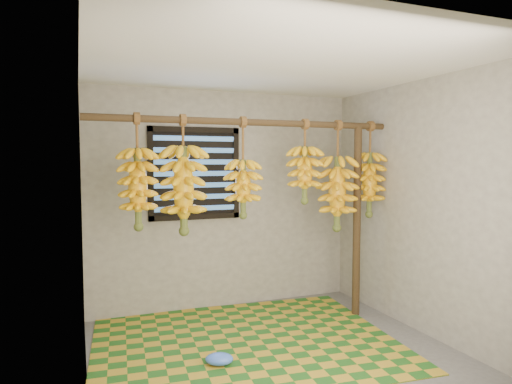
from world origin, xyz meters
name	(u,v)px	position (x,y,z in m)	size (l,w,h in m)	color
floor	(280,359)	(0.00, 0.00, -0.01)	(3.00, 3.00, 0.01)	#545454
ceiling	(281,64)	(0.00, 0.00, 2.40)	(3.00, 3.00, 0.01)	silver
wall_back	(225,200)	(0.00, 1.50, 1.20)	(3.00, 0.01, 2.40)	slate
wall_left	(82,224)	(-1.50, 0.00, 1.20)	(0.01, 3.00, 2.40)	slate
wall_right	(428,208)	(1.50, 0.00, 1.20)	(0.01, 3.00, 2.40)	slate
window	(195,174)	(-0.35, 1.48, 1.50)	(1.00, 0.04, 1.00)	black
hanging_pole	(250,122)	(0.00, 0.70, 2.00)	(0.06, 0.06, 3.00)	#45321B
support_post	(357,221)	(1.20, 0.70, 1.00)	(0.08, 0.08, 2.00)	#45321B
woven_mat	(245,342)	(-0.15, 0.42, 0.01)	(2.65, 2.12, 0.01)	#1F591A
plastic_bag	(219,359)	(-0.51, 0.05, 0.06)	(0.23, 0.16, 0.09)	#3D6DE6
banana_bunch_a	(138,189)	(-1.04, 0.70, 1.40)	(0.32, 0.32, 1.01)	brown
banana_bunch_b	(184,190)	(-0.64, 0.70, 1.38)	(0.38, 0.38, 1.07)	brown
banana_bunch_c	(243,188)	(-0.07, 0.70, 1.38)	(0.34, 0.34, 0.95)	brown
banana_bunch_d	(305,175)	(0.58, 0.70, 1.50)	(0.33, 0.33, 0.83)	brown
banana_bunch_e	(337,193)	(0.96, 0.70, 1.30)	(0.39, 0.39, 1.12)	brown
banana_bunch_f	(369,184)	(1.35, 0.70, 1.39)	(0.30, 0.30, 1.00)	brown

